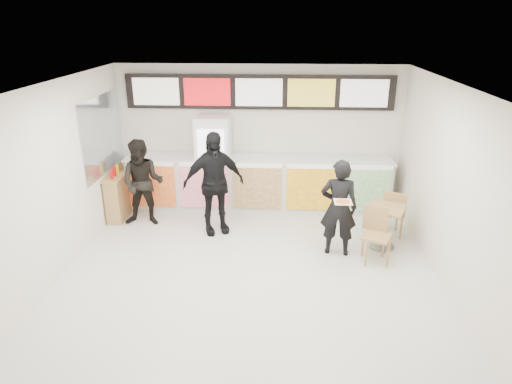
# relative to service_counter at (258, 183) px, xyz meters

# --- Properties ---
(floor) EXTENTS (7.00, 7.00, 0.00)m
(floor) POSITION_rel_service_counter_xyz_m (-0.00, -3.09, -0.57)
(floor) COLOR beige
(floor) RESTS_ON ground
(ceiling) EXTENTS (7.00, 7.00, 0.00)m
(ceiling) POSITION_rel_service_counter_xyz_m (-0.00, -3.09, 2.43)
(ceiling) COLOR white
(ceiling) RESTS_ON wall_back
(wall_back) EXTENTS (6.00, 0.00, 6.00)m
(wall_back) POSITION_rel_service_counter_xyz_m (-0.00, 0.41, 0.93)
(wall_back) COLOR silver
(wall_back) RESTS_ON floor
(wall_left) EXTENTS (0.00, 7.00, 7.00)m
(wall_left) POSITION_rel_service_counter_xyz_m (-3.00, -3.09, 0.93)
(wall_left) COLOR silver
(wall_left) RESTS_ON floor
(wall_right) EXTENTS (0.00, 7.00, 7.00)m
(wall_right) POSITION_rel_service_counter_xyz_m (3.00, -3.09, 0.93)
(wall_right) COLOR silver
(wall_right) RESTS_ON floor
(service_counter) EXTENTS (5.56, 0.77, 1.14)m
(service_counter) POSITION_rel_service_counter_xyz_m (0.00, 0.00, 0.00)
(service_counter) COLOR silver
(service_counter) RESTS_ON floor
(menu_board) EXTENTS (5.50, 0.14, 0.70)m
(menu_board) POSITION_rel_service_counter_xyz_m (0.00, 0.32, 1.88)
(menu_board) COLOR black
(menu_board) RESTS_ON wall_back
(drinks_fridge) EXTENTS (0.70, 0.67, 2.00)m
(drinks_fridge) POSITION_rel_service_counter_xyz_m (-0.93, 0.02, 0.43)
(drinks_fridge) COLOR white
(drinks_fridge) RESTS_ON floor
(mirror_panel) EXTENTS (0.01, 2.00, 1.50)m
(mirror_panel) POSITION_rel_service_counter_xyz_m (-2.99, -0.64, 1.18)
(mirror_panel) COLOR #B2B7BF
(mirror_panel) RESTS_ON wall_left
(customer_main) EXTENTS (0.67, 0.48, 1.71)m
(customer_main) POSITION_rel_service_counter_xyz_m (1.47, -1.91, 0.28)
(customer_main) COLOR black
(customer_main) RESTS_ON floor
(customer_left) EXTENTS (0.85, 0.66, 1.73)m
(customer_left) POSITION_rel_service_counter_xyz_m (-2.20, -0.90, 0.29)
(customer_left) COLOR black
(customer_left) RESTS_ON floor
(customer_mid) EXTENTS (1.25, 0.89, 1.97)m
(customer_mid) POSITION_rel_service_counter_xyz_m (-0.77, -1.17, 0.41)
(customer_mid) COLOR black
(customer_mid) RESTS_ON floor
(pizza_slice) EXTENTS (0.36, 0.36, 0.02)m
(pizza_slice) POSITION_rel_service_counter_xyz_m (1.47, -2.36, 0.58)
(pizza_slice) COLOR beige
(pizza_slice) RESTS_ON customer_main
(cafe_table) EXTENTS (1.04, 1.63, 0.93)m
(cafe_table) POSITION_rel_service_counter_xyz_m (2.32, -1.66, -0.03)
(cafe_table) COLOR #AA854E
(cafe_table) RESTS_ON floor
(condiment_ledge) EXTENTS (0.33, 0.82, 1.10)m
(condiment_ledge) POSITION_rel_service_counter_xyz_m (-2.82, -0.64, -0.10)
(condiment_ledge) COLOR #AA854E
(condiment_ledge) RESTS_ON floor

